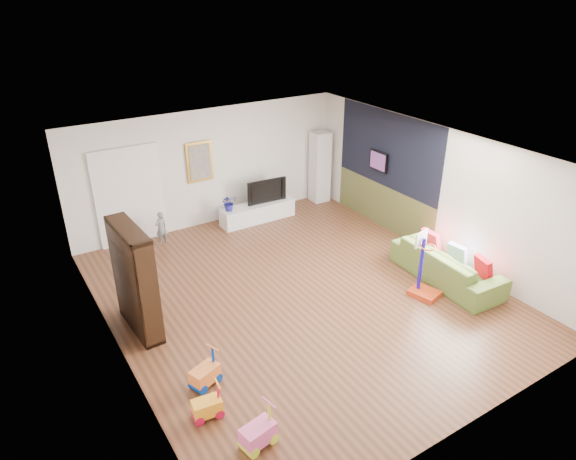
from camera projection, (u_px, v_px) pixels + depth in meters
floor at (300, 294)px, 9.48m from camera, size 6.50×7.50×0.00m
ceiling at (301, 153)px, 8.29m from camera, size 6.50×7.50×0.00m
wall_back at (210, 168)px, 11.73m from camera, size 6.50×0.00×2.70m
wall_front at (476, 346)px, 6.04m from camera, size 6.50×0.00×2.70m
wall_left at (111, 282)px, 7.32m from camera, size 0.00×7.50×2.70m
wall_right at (433, 191)px, 10.44m from camera, size 0.00×7.50×2.70m
navy_accent at (388, 150)px, 11.28m from camera, size 0.01×3.20×1.70m
olive_wainscot at (383, 206)px, 11.87m from camera, size 0.01×3.20×1.00m
doorway at (130, 197)px, 10.92m from camera, size 1.45×0.06×2.10m
painting_back at (200, 162)px, 11.49m from camera, size 0.62×0.06×0.92m
artwork_right at (378, 161)px, 11.53m from camera, size 0.04×0.56×0.46m
media_console at (258, 212)px, 12.27m from camera, size 1.83×0.46×0.43m
tall_cabinet at (320, 167)px, 13.10m from camera, size 0.45×0.45×1.82m
bookshelf at (135, 280)px, 8.17m from camera, size 0.39×1.28×1.84m
sofa at (447, 265)px, 9.78m from camera, size 1.01×2.31×0.66m
basketball_hoop at (428, 266)px, 9.16m from camera, size 0.55×0.62×1.25m
ride_on_yellow at (207, 402)px, 6.72m from camera, size 0.41×0.28×0.51m
ride_on_orange at (204, 369)px, 7.24m from camera, size 0.49×0.39×0.56m
ride_on_pink at (258, 428)px, 6.28m from camera, size 0.48×0.35×0.59m
child at (161, 228)px, 11.11m from camera, size 0.32×0.25×0.76m
tv at (265, 190)px, 12.22m from camera, size 1.00×0.20×0.57m
vase_plant at (229, 203)px, 11.76m from camera, size 0.38×0.34×0.38m
pillow_left at (483, 268)px, 9.31m from camera, size 0.21×0.42×0.40m
pillow_center at (457, 253)px, 9.79m from camera, size 0.14×0.39×0.38m
pillow_right at (431, 240)px, 10.28m from camera, size 0.11×0.42×0.42m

